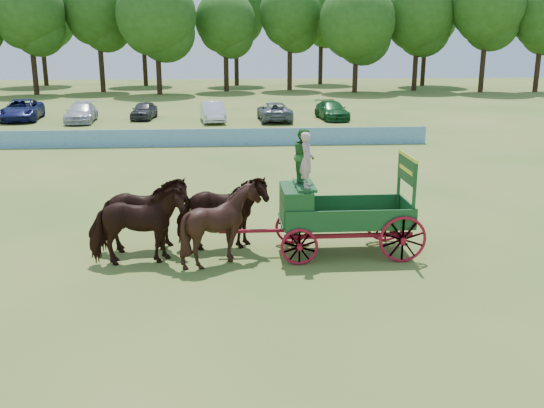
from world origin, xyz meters
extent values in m
plane|color=olive|center=(0.00, 0.00, 0.00)|extent=(160.00, 160.00, 0.00)
imported|color=black|center=(-2.81, -1.72, 1.16)|extent=(2.88, 1.61, 2.31)
imported|color=black|center=(-2.81, -0.62, 1.16)|extent=(2.91, 1.71, 2.31)
imported|color=black|center=(-0.41, -1.72, 1.16)|extent=(2.40, 2.21, 2.32)
imported|color=black|center=(-0.41, -0.62, 1.16)|extent=(2.87, 1.57, 2.31)
cube|color=#A31024|center=(1.79, -1.17, 0.60)|extent=(0.12, 2.00, 0.12)
cube|color=#A31024|center=(4.79, -1.17, 0.60)|extent=(0.12, 2.00, 0.12)
cube|color=#A31024|center=(3.29, -1.72, 0.72)|extent=(3.80, 0.10, 0.12)
cube|color=#A31024|center=(3.29, -0.62, 0.72)|extent=(3.80, 0.10, 0.12)
cube|color=#A31024|center=(0.89, -1.17, 0.75)|extent=(2.80, 0.09, 0.09)
cube|color=#1B5128|center=(3.29, -1.17, 1.00)|extent=(3.80, 1.80, 0.10)
cube|color=#1B5128|center=(3.29, -2.05, 1.30)|extent=(3.80, 0.06, 0.55)
cube|color=#1B5128|center=(3.29, -0.29, 1.30)|extent=(3.80, 0.06, 0.55)
cube|color=#1B5128|center=(5.17, -1.17, 1.30)|extent=(0.06, 1.80, 0.55)
cube|color=#1B5128|center=(1.79, -1.17, 1.55)|extent=(0.85, 1.70, 1.05)
cube|color=#1B5128|center=(2.04, -1.17, 2.12)|extent=(0.55, 1.50, 0.08)
cube|color=#1B5128|center=(1.41, -1.17, 1.35)|extent=(0.10, 1.60, 0.65)
cube|color=#1B5128|center=(1.59, -1.17, 1.05)|extent=(0.55, 1.60, 0.06)
cube|color=#1B5128|center=(5.09, -1.97, 1.95)|extent=(0.08, 0.08, 1.80)
cube|color=#1B5128|center=(5.09, -0.37, 1.95)|extent=(0.08, 0.08, 1.80)
cube|color=#1B5128|center=(5.09, -1.17, 2.55)|extent=(0.07, 1.75, 0.75)
cube|color=yellow|center=(5.09, -1.17, 2.95)|extent=(0.08, 1.80, 0.09)
cube|color=yellow|center=(5.05, -1.17, 2.55)|extent=(0.02, 1.30, 0.12)
torus|color=#A31024|center=(1.79, -2.12, 0.55)|extent=(1.09, 0.09, 1.09)
torus|color=#A31024|center=(1.79, -0.22, 0.55)|extent=(1.09, 0.09, 1.09)
torus|color=#A31024|center=(4.79, -2.12, 0.70)|extent=(1.39, 0.09, 1.39)
torus|color=#A31024|center=(4.79, -0.22, 0.70)|extent=(1.39, 0.09, 1.39)
imported|color=#CF9EA7|center=(2.04, -1.52, 2.96)|extent=(0.38, 0.58, 1.59)
imported|color=#276726|center=(2.04, -0.82, 2.96)|extent=(0.60, 0.77, 1.59)
cube|color=#216FB4|center=(-1.00, 18.00, 0.53)|extent=(26.00, 0.08, 1.05)
imported|color=navy|center=(-16.40, 31.06, 0.81)|extent=(3.35, 6.12, 1.63)
imported|color=silver|center=(-11.45, 29.51, 0.74)|extent=(2.38, 5.20, 1.47)
imported|color=#333338|center=(-6.86, 31.09, 0.69)|extent=(2.01, 4.21, 1.39)
imported|color=silver|center=(-1.32, 29.02, 0.78)|extent=(2.21, 4.91, 1.56)
imported|color=slate|center=(3.50, 29.20, 0.73)|extent=(2.61, 5.33, 1.46)
imported|color=#144C1E|center=(8.16, 29.83, 0.71)|extent=(2.48, 5.06, 1.41)
cylinder|color=#382314|center=(-22.12, 54.29, 2.48)|extent=(0.60, 0.60, 4.95)
sphere|color=#234913|center=(-22.12, 54.29, 9.12)|extent=(7.92, 7.92, 7.92)
cylinder|color=#382314|center=(-15.14, 57.36, 2.61)|extent=(0.60, 0.60, 5.21)
sphere|color=#234913|center=(-15.14, 57.36, 9.60)|extent=(7.88, 7.88, 7.88)
cylinder|color=#382314|center=(-7.94, 53.41, 2.38)|extent=(0.60, 0.60, 4.77)
sphere|color=#234913|center=(-7.94, 53.41, 8.78)|extent=(9.01, 9.01, 9.01)
cylinder|color=#382314|center=(-0.22, 57.20, 2.25)|extent=(0.60, 0.60, 4.50)
sphere|color=#234913|center=(-0.22, 57.20, 8.30)|extent=(7.18, 7.18, 7.18)
cylinder|color=#382314|center=(7.68, 58.45, 2.51)|extent=(0.60, 0.60, 5.02)
sphere|color=#234913|center=(7.68, 58.45, 9.24)|extent=(7.53, 7.53, 7.53)
cylinder|color=#382314|center=(15.13, 54.47, 2.21)|extent=(0.60, 0.60, 4.43)
sphere|color=#234913|center=(15.13, 54.47, 8.16)|extent=(8.90, 8.90, 8.90)
cylinder|color=#382314|center=(22.98, 56.37, 2.51)|extent=(0.60, 0.60, 5.01)
sphere|color=#234913|center=(22.98, 56.37, 9.24)|extent=(8.75, 8.75, 8.75)
cylinder|color=#382314|center=(30.35, 53.68, 2.74)|extent=(0.60, 0.60, 5.48)
sphere|color=#234913|center=(30.35, 53.68, 10.10)|extent=(8.57, 8.57, 8.57)
cylinder|color=#382314|center=(37.08, 53.49, 2.46)|extent=(0.60, 0.60, 4.92)
sphere|color=#234913|center=(37.08, 53.49, 9.06)|extent=(7.61, 7.61, 7.61)
cylinder|color=#382314|center=(-24.91, 68.20, 2.84)|extent=(0.60, 0.60, 5.67)
sphere|color=#234913|center=(-24.91, 68.20, 10.45)|extent=(9.02, 9.02, 9.02)
cylinder|color=#382314|center=(-11.25, 67.05, 2.62)|extent=(0.60, 0.60, 5.24)
sphere|color=#234913|center=(-11.25, 67.05, 9.65)|extent=(8.30, 8.30, 8.30)
cylinder|color=#382314|center=(1.20, 66.79, 2.88)|extent=(0.60, 0.60, 5.75)
sphere|color=#234913|center=(1.20, 66.79, 10.60)|extent=(7.68, 7.68, 7.68)
cylinder|color=#382314|center=(13.05, 68.32, 2.72)|extent=(0.60, 0.60, 5.44)
sphere|color=#234913|center=(13.05, 68.32, 10.02)|extent=(7.98, 7.98, 7.98)
cylinder|color=#382314|center=(26.56, 64.28, 2.97)|extent=(0.60, 0.60, 5.94)
sphere|color=#234913|center=(26.56, 64.28, 10.94)|extent=(8.90, 8.90, 8.90)
camera|label=1|loc=(-0.18, -18.35, 6.30)|focal=40.00mm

